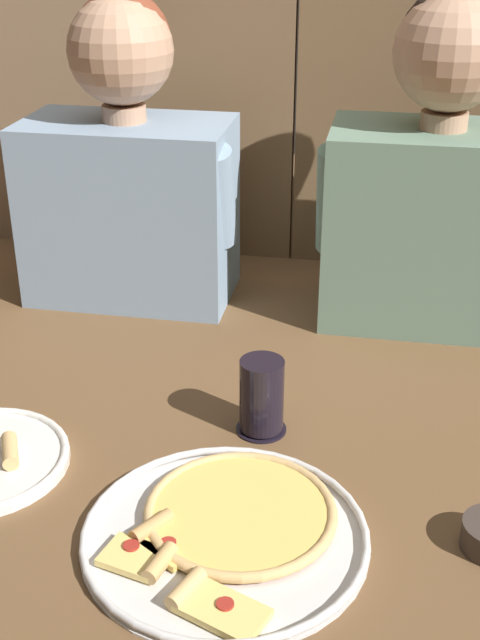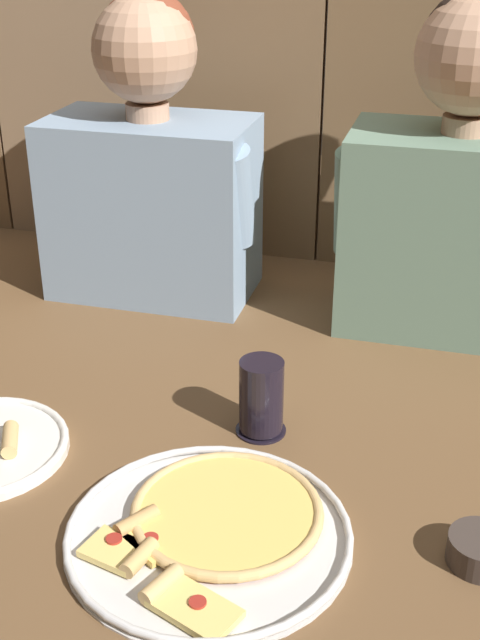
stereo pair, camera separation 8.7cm
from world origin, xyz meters
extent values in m
plane|color=brown|center=(0.00, 0.00, 0.00)|extent=(3.20, 3.20, 0.00)
cylinder|color=silver|center=(0.04, -0.14, 0.00)|extent=(0.36, 0.36, 0.01)
torus|color=silver|center=(0.04, -0.14, 0.01)|extent=(0.36, 0.36, 0.01)
cylinder|color=#B23823|center=(0.05, -0.10, 0.01)|extent=(0.24, 0.24, 0.00)
cylinder|color=#EFC660|center=(0.05, -0.10, 0.01)|extent=(0.23, 0.23, 0.01)
torus|color=tan|center=(0.05, -0.10, 0.01)|extent=(0.25, 0.25, 0.01)
cube|color=#F4D170|center=(-0.06, -0.20, 0.01)|extent=(0.08, 0.07, 0.01)
cylinder|color=tan|center=(-0.02, -0.21, 0.02)|extent=(0.03, 0.06, 0.02)
cylinder|color=#A3281E|center=(-0.07, -0.19, 0.02)|extent=(0.02, 0.02, 0.00)
cube|color=#F4D170|center=(0.06, -0.27, 0.01)|extent=(0.11, 0.09, 0.01)
cylinder|color=tan|center=(0.01, -0.25, 0.02)|extent=(0.04, 0.06, 0.02)
cylinder|color=#A3281E|center=(0.06, -0.26, 0.02)|extent=(0.02, 0.02, 0.00)
cube|color=#EFC660|center=(-0.02, -0.17, 0.01)|extent=(0.09, 0.09, 0.01)
cylinder|color=tan|center=(-0.05, -0.16, 0.02)|extent=(0.05, 0.06, 0.02)
cylinder|color=#A3281E|center=(-0.02, -0.18, 0.02)|extent=(0.02, 0.02, 0.00)
cylinder|color=tan|center=(-0.29, -0.05, 0.02)|extent=(0.05, 0.07, 0.02)
cylinder|color=black|center=(0.04, 0.10, 0.00)|extent=(0.07, 0.07, 0.01)
cylinder|color=black|center=(0.04, 0.10, 0.06)|extent=(0.07, 0.07, 0.11)
cube|color=#849EB7|center=(-0.28, 0.54, 0.17)|extent=(0.39, 0.22, 0.34)
cylinder|color=tan|center=(-0.28, 0.54, 0.36)|extent=(0.08, 0.08, 0.03)
sphere|color=tan|center=(-0.28, 0.54, 0.47)|extent=(0.19, 0.19, 0.19)
sphere|color=brown|center=(-0.28, 0.55, 0.48)|extent=(0.17, 0.17, 0.17)
cylinder|color=#849EB7|center=(-0.46, 0.50, 0.22)|extent=(0.08, 0.12, 0.20)
cylinder|color=#849EB7|center=(-0.11, 0.50, 0.22)|extent=(0.08, 0.12, 0.20)
cube|color=slate|center=(0.28, 0.54, 0.18)|extent=(0.38, 0.23, 0.35)
cylinder|color=tan|center=(0.28, 0.54, 0.37)|extent=(0.08, 0.08, 0.03)
sphere|color=tan|center=(0.28, 0.54, 0.48)|extent=(0.19, 0.19, 0.19)
sphere|color=black|center=(0.28, 0.55, 0.50)|extent=(0.18, 0.18, 0.18)
cylinder|color=slate|center=(0.11, 0.50, 0.23)|extent=(0.08, 0.12, 0.21)
camera|label=1|loc=(0.20, -0.93, 0.71)|focal=47.14mm
camera|label=2|loc=(0.29, -0.91, 0.71)|focal=47.14mm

